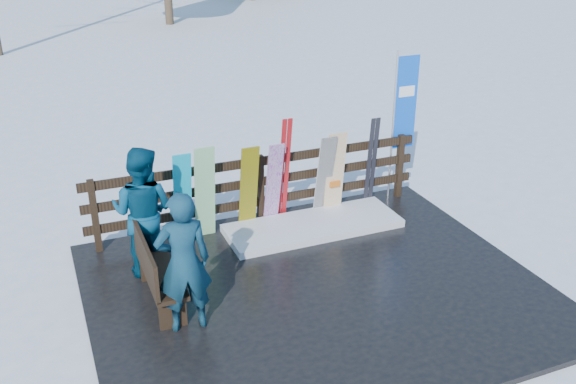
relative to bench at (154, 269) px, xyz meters
name	(u,v)px	position (x,y,z in m)	size (l,w,h in m)	color
ground	(317,293)	(2.08, -0.48, -0.60)	(700.00, 700.00, 0.00)	white
deck	(317,290)	(2.08, -0.48, -0.56)	(6.00, 5.00, 0.08)	black
fence	(260,184)	(2.08, 1.72, 0.14)	(5.60, 0.10, 1.15)	black
snow_patch	(313,226)	(2.75, 1.12, -0.46)	(2.81, 1.00, 0.12)	white
bench	(154,269)	(0.00, 0.00, 0.00)	(0.41, 1.50, 0.97)	black
snowboard_0	(183,198)	(0.75, 1.50, 0.23)	(0.27, 0.03, 1.51)	#0CB4D4
snowboard_1	(205,193)	(1.10, 1.50, 0.25)	(0.31, 0.03, 1.55)	white
snowboard_2	(249,188)	(1.80, 1.50, 0.21)	(0.28, 0.03, 1.48)	#DEC504
snowboard_3	(274,184)	(2.22, 1.50, 0.21)	(0.25, 0.03, 1.48)	silver
snowboard_4	(325,176)	(3.12, 1.50, 0.20)	(0.28, 0.03, 1.45)	black
snowboard_5	(335,174)	(3.30, 1.50, 0.21)	(0.32, 0.03, 1.46)	white
ski_pair_a	(284,170)	(2.43, 1.57, 0.39)	(0.16, 0.32, 1.80)	#AF151A
ski_pair_b	(371,162)	(4.02, 1.57, 0.28)	(0.16, 0.16, 1.59)	black
rental_flag	(403,108)	(4.68, 1.77, 1.09)	(0.45, 0.04, 2.60)	silver
person_front	(183,262)	(0.24, -0.65, 0.39)	(0.66, 0.43, 1.81)	#104B59
person_back	(143,212)	(0.05, 0.82, 0.42)	(0.91, 0.71, 1.87)	navy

